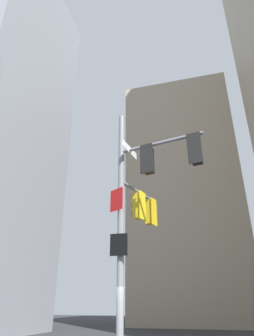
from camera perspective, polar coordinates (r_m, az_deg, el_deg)
The scene contains 2 objects.
building_mid_block at distance 39.61m, azimuth 11.40°, elevation -6.15°, with size 12.97×12.97×28.93m, color tan.
signal_pole_assembly at distance 10.80m, azimuth 2.68°, elevation -6.65°, with size 3.52×3.27×8.98m.
Camera 1 is at (2.89, -9.67, 1.96)m, focal length 31.54 mm.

